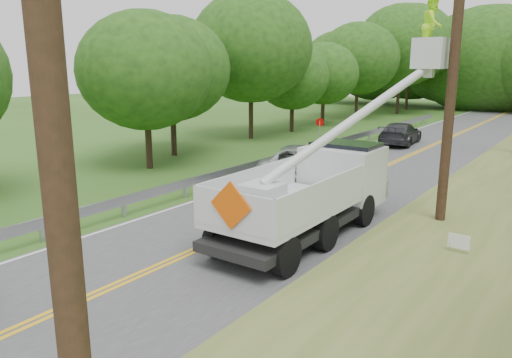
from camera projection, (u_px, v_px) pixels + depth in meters
The scene contains 10 objects.
ground at pixel (104, 291), 11.20m from camera, with size 140.00×140.00×0.00m, color #325318.
road at pixel (358, 178), 22.30m from camera, with size 7.20×96.00×0.03m.
guardrail at pixel (293, 155), 25.17m from camera, with size 0.18×48.00×0.77m.
utility_poles at pixel (503, 60), 20.67m from camera, with size 1.60×43.30×10.00m.
treeline_left at pixel (342, 52), 42.20m from camera, with size 11.04×58.11×11.83m.
bucket_truck at pixel (328, 179), 15.18m from camera, with size 4.09×7.32×7.02m.
suv_silver at pixel (302, 162), 21.79m from camera, with size 2.68×5.81×1.61m, color silver.
suv_darkgrey at pixel (400, 133), 31.81m from camera, with size 1.98×4.87×1.41m, color #323338.
stop_sign_permanent at pixel (319, 132), 27.14m from camera, with size 0.45×0.19×2.20m.
yard_sign at pixel (459, 243), 12.64m from camera, with size 0.54×0.05×0.79m.
Camera 1 is at (8.83, -6.39, 5.04)m, focal length 34.34 mm.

